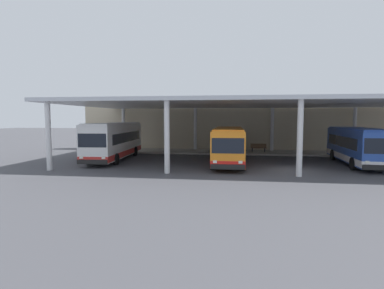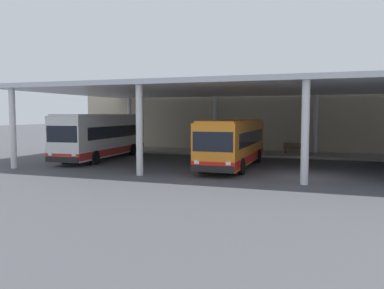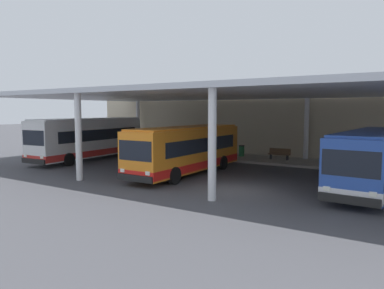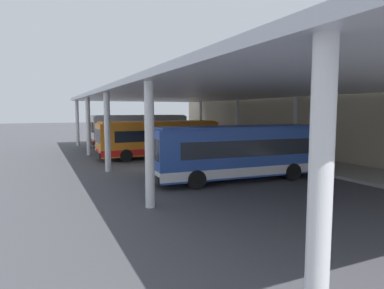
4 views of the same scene
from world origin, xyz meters
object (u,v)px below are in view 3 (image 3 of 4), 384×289
at_px(bench_waiting, 279,154).
at_px(trash_bin, 242,151).
at_px(bus_nearest_bay, 89,138).
at_px(bus_second_bay, 187,149).
at_px(bus_middle_bay, 373,159).

bearing_deg(bench_waiting, trash_bin, 175.26).
xyz_separation_m(bus_nearest_bay, bench_waiting, (14.27, 7.58, -1.18)).
bearing_deg(bench_waiting, bus_second_bay, -109.82).
bearing_deg(bus_nearest_bay, bus_second_bay, -7.35).
relative_size(bus_second_bay, bus_middle_bay, 0.99).
bearing_deg(bus_middle_bay, bench_waiting, 134.68).
height_order(bus_middle_bay, bench_waiting, bus_middle_bay).
height_order(bus_nearest_bay, bus_second_bay, bus_nearest_bay).
relative_size(bus_second_bay, bench_waiting, 5.86).
xyz_separation_m(bus_nearest_bay, bus_middle_bay, (22.02, -0.27, -0.19)).
distance_m(bus_second_bay, bench_waiting, 9.62).
height_order(bus_nearest_bay, trash_bin, bus_nearest_bay).
height_order(bus_nearest_bay, bus_middle_bay, bus_nearest_bay).
bearing_deg(bench_waiting, bus_middle_bay, -45.32).
relative_size(bus_nearest_bay, bus_middle_bay, 1.08).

